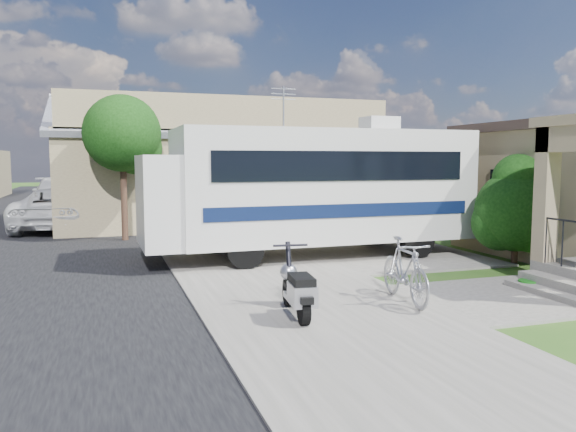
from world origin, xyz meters
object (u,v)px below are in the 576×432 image
object	(u,v)px
shrub	(516,207)
pickup_truck	(61,209)
motorhome	(311,186)
scooter	(297,290)
garden_hose	(528,286)
bicycle	(405,274)
van	(60,195)

from	to	relation	value
shrub	pickup_truck	bearing A→B (deg)	136.14
motorhome	pickup_truck	bearing A→B (deg)	127.19
scooter	garden_hose	xyz separation A→B (m)	(5.01, 0.56, -0.41)
motorhome	garden_hose	xyz separation A→B (m)	(2.75, -4.83, -1.78)
motorhome	shrub	bearing A→B (deg)	-27.43
scooter	garden_hose	bearing A→B (deg)	13.28
motorhome	bicycle	size ratio (longest dim) A/B	4.54
scooter	motorhome	bearing A→B (deg)	74.14
bicycle	pickup_truck	world-z (taller)	pickup_truck
van	garden_hose	world-z (taller)	van
motorhome	van	distance (m)	16.86
pickup_truck	van	distance (m)	6.79
bicycle	pickup_truck	bearing A→B (deg)	120.96
shrub	bicycle	bearing A→B (deg)	-149.21
motorhome	scooter	size ratio (longest dim) A/B	5.06
pickup_truck	scooter	bearing A→B (deg)	115.99
pickup_truck	garden_hose	world-z (taller)	pickup_truck
scooter	van	world-z (taller)	van
shrub	garden_hose	world-z (taller)	shrub
bicycle	garden_hose	distance (m)	2.97
motorhome	pickup_truck	world-z (taller)	motorhome
motorhome	bicycle	xyz separation A→B (m)	(-0.17, -5.11, -1.30)
van	garden_hose	xyz separation A→B (m)	(9.89, -20.08, -0.77)
shrub	van	distance (m)	21.09
motorhome	van	bearing A→B (deg)	114.26
bicycle	van	world-z (taller)	van
shrub	scooter	distance (m)	7.56
shrub	scooter	world-z (taller)	shrub
shrub	pickup_truck	xyz separation A→B (m)	(-11.20, 10.77, -0.61)
motorhome	scooter	bearing A→B (deg)	-113.60
van	garden_hose	distance (m)	22.39
scooter	pickup_truck	world-z (taller)	pickup_truck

